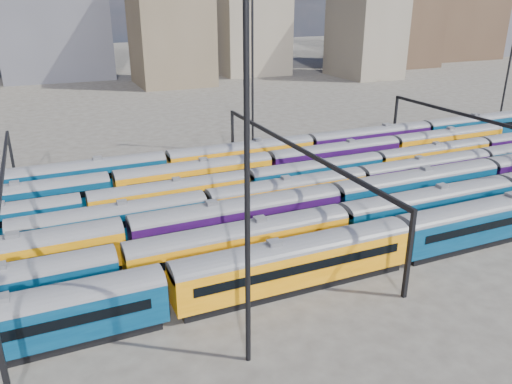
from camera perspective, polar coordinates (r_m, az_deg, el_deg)
name	(u,v)px	position (r m, az deg, el deg)	size (l,w,h in m)	color
ground	(214,224)	(55.61, -4.88, -3.71)	(500.00, 500.00, 0.00)	#403C36
rake_0	(295,258)	(42.78, 4.50, -7.54)	(109.90, 3.22, 5.43)	black
rake_1	(342,221)	(50.31, 9.81, -3.26)	(129.26, 3.15, 5.31)	black
rake_3	(288,191)	(57.91, 3.72, 0.14)	(99.56, 2.92, 4.91)	black
rake_4	(248,182)	(61.03, -0.89, 1.19)	(114.61, 2.80, 4.70)	black
rake_5	(112,185)	(61.87, -16.16, 0.80)	(123.63, 3.02, 5.08)	black
rake_6	(166,163)	(67.74, -10.23, 3.23)	(130.64, 3.18, 5.37)	black
gantry_1	(3,194)	(50.92, -26.93, -0.19)	(0.35, 40.35, 8.03)	black
gantry_2	(295,155)	(56.87, 4.50, 4.21)	(0.35, 40.35, 8.03)	black
gantry_3	(491,129)	(75.34, 25.28, 6.49)	(0.35, 40.35, 8.03)	black
mast_2	(247,169)	(29.60, -1.03, 2.64)	(1.40, 0.50, 25.60)	black
mast_3	(253,64)	(78.77, -0.40, 14.39)	(1.40, 0.50, 25.60)	black
mast_5	(511,53)	(105.90, 27.15, 13.92)	(1.40, 0.50, 25.60)	black
skyline	(394,6)	(195.25, 15.53, 19.81)	(399.22, 60.48, 50.03)	#665B4C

